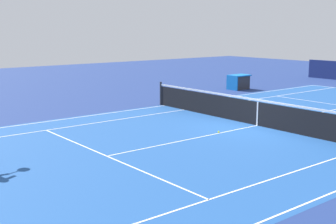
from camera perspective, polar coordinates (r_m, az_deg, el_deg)
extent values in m
plane|color=navy|center=(16.67, 11.37, -1.71)|extent=(60.00, 60.00, 0.00)
cube|color=#1E4C93|center=(16.67, 11.37, -1.71)|extent=(24.20, 11.40, 0.00)
cube|color=white|center=(20.56, -0.41, 0.84)|extent=(23.80, 0.05, 0.01)
cube|color=white|center=(19.50, 2.12, 0.30)|extent=(23.80, 0.05, 0.01)
cube|color=white|center=(12.58, -7.86, -5.62)|extent=(0.05, 8.22, 0.01)
cube|color=white|center=(16.67, 11.37, -1.70)|extent=(12.80, 0.05, 0.01)
cylinder|color=#2D2D33|center=(20.71, -0.93, 2.42)|extent=(0.10, 0.10, 1.08)
cube|color=black|center=(16.58, 11.43, -0.22)|extent=(0.02, 11.60, 0.88)
cube|color=white|center=(16.49, 11.49, 1.52)|extent=(0.04, 11.60, 0.06)
cube|color=white|center=(16.58, 11.43, -0.22)|extent=(0.04, 0.06, 0.88)
sphere|color=#CCE01E|center=(15.29, 6.52, -2.56)|extent=(0.07, 0.07, 0.07)
cube|color=#2D2D33|center=(26.40, 9.12, 3.77)|extent=(1.10, 0.70, 0.80)
cube|color=blue|center=(26.35, 9.15, 4.67)|extent=(1.24, 0.84, 0.06)
cube|color=blue|center=(25.96, 8.22, 3.72)|extent=(0.06, 0.84, 0.84)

